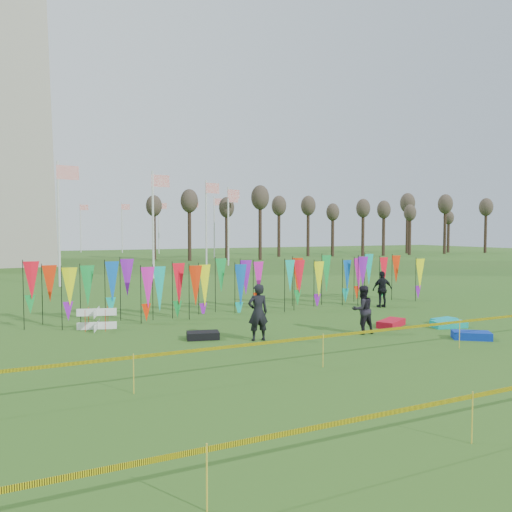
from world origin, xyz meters
name	(u,v)px	position (x,y,z in m)	size (l,w,h in m)	color
ground	(334,343)	(0.00, 0.00, 0.00)	(160.00, 160.00, 0.00)	#285718
banner_row	(253,278)	(0.28, 6.77, 1.48)	(18.64, 0.64, 2.36)	black
caution_tape_near	(373,333)	(-0.22, -2.18, 0.78)	(26.00, 0.02, 0.90)	yellow
tree_line	(346,212)	(32.00, 44.00, 6.17)	(53.92, 1.92, 7.84)	#3A281D
box_kite	(97,319)	(-6.57, 5.55, 0.40)	(0.71, 0.71, 0.79)	red
person_left	(258,312)	(-2.03, 1.44, 0.94)	(0.68, 0.50, 1.87)	black
person_mid	(362,310)	(1.76, 0.86, 0.85)	(0.82, 0.51, 1.70)	black
person_right	(382,289)	(6.30, 5.28, 0.85)	(1.00, 0.57, 1.71)	black
kite_bag_turquoise	(449,324)	(5.36, 0.37, 0.12)	(1.23, 0.62, 0.25)	#0BA9A0
kite_bag_blue	(471,335)	(4.49, -1.42, 0.13)	(1.20, 0.63, 0.25)	#0A31B1
kite_bag_red	(391,323)	(3.54, 1.43, 0.13)	(1.37, 0.63, 0.25)	red
kite_bag_black	(203,335)	(-3.59, 2.43, 0.12)	(1.07, 0.62, 0.25)	black
kite_bag_teal	(444,321)	(5.86, 1.08, 0.10)	(1.01, 0.48, 0.19)	#0CA4AF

